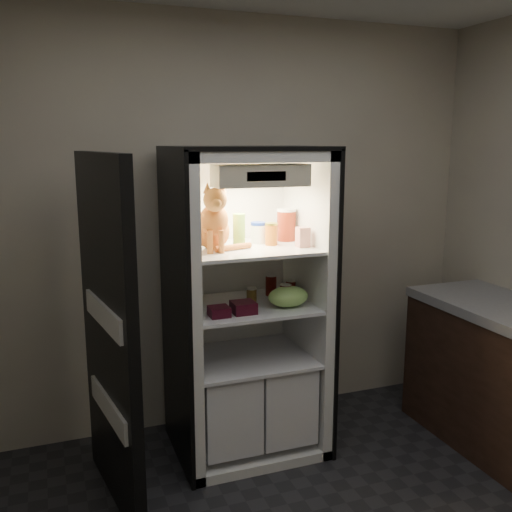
% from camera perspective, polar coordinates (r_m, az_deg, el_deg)
% --- Properties ---
extents(room_shell, '(3.60, 3.60, 3.60)m').
position_cam_1_polar(room_shell, '(2.12, 11.21, 3.60)').
color(room_shell, white).
rests_on(room_shell, floor).
extents(refrigerator, '(0.90, 0.72, 1.88)m').
position_cam_1_polar(refrigerator, '(3.54, -1.15, -6.87)').
color(refrigerator, white).
rests_on(refrigerator, floor).
extents(fridge_door, '(0.19, 0.87, 1.85)m').
position_cam_1_polar(fridge_door, '(3.05, -14.47, -7.82)').
color(fridge_door, black).
rests_on(fridge_door, floor).
extents(tabby_cat, '(0.33, 0.39, 0.40)m').
position_cam_1_polar(tabby_cat, '(3.25, -4.29, 3.19)').
color(tabby_cat, '#B64B17').
rests_on(tabby_cat, refrigerator).
extents(parmesan_shaker, '(0.07, 0.07, 0.19)m').
position_cam_1_polar(parmesan_shaker, '(3.36, -1.71, 2.61)').
color(parmesan_shaker, '#268E2F').
rests_on(parmesan_shaker, refrigerator).
extents(mayo_tub, '(0.09, 0.09, 0.13)m').
position_cam_1_polar(mayo_tub, '(3.47, 0.22, 2.35)').
color(mayo_tub, white).
rests_on(mayo_tub, refrigerator).
extents(salsa_jar, '(0.08, 0.08, 0.13)m').
position_cam_1_polar(salsa_jar, '(3.41, 1.54, 2.21)').
color(salsa_jar, '#9A100E').
rests_on(salsa_jar, refrigerator).
extents(pepper_jar, '(0.12, 0.12, 0.20)m').
position_cam_1_polar(pepper_jar, '(3.56, 3.04, 3.14)').
color(pepper_jar, maroon).
rests_on(pepper_jar, refrigerator).
extents(cream_carton, '(0.07, 0.07, 0.12)m').
position_cam_1_polar(cream_carton, '(3.36, 4.71, 1.89)').
color(cream_carton, silver).
rests_on(cream_carton, refrigerator).
extents(soda_can_a, '(0.07, 0.07, 0.13)m').
position_cam_1_polar(soda_can_a, '(3.62, 1.51, -2.94)').
color(soda_can_a, black).
rests_on(soda_can_a, refrigerator).
extents(soda_can_b, '(0.06, 0.06, 0.11)m').
position_cam_1_polar(soda_can_b, '(3.55, 3.50, -3.36)').
color(soda_can_b, black).
rests_on(soda_can_b, refrigerator).
extents(soda_can_c, '(0.07, 0.07, 0.13)m').
position_cam_1_polar(soda_can_c, '(3.40, 2.97, -3.91)').
color(soda_can_c, black).
rests_on(soda_can_c, refrigerator).
extents(condiment_jar, '(0.06, 0.06, 0.09)m').
position_cam_1_polar(condiment_jar, '(3.48, -0.45, -3.87)').
color(condiment_jar, brown).
rests_on(condiment_jar, refrigerator).
extents(grape_bag, '(0.25, 0.18, 0.12)m').
position_cam_1_polar(grape_bag, '(3.38, 3.24, -4.07)').
color(grape_bag, '#90CF60').
rests_on(grape_bag, refrigerator).
extents(berry_box_left, '(0.11, 0.11, 0.06)m').
position_cam_1_polar(berry_box_left, '(3.20, -3.71, -5.57)').
color(berry_box_left, '#460B1A').
rests_on(berry_box_left, refrigerator).
extents(berry_box_right, '(0.13, 0.13, 0.07)m').
position_cam_1_polar(berry_box_right, '(3.26, -1.26, -5.15)').
color(berry_box_right, '#460B1A').
rests_on(berry_box_right, refrigerator).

